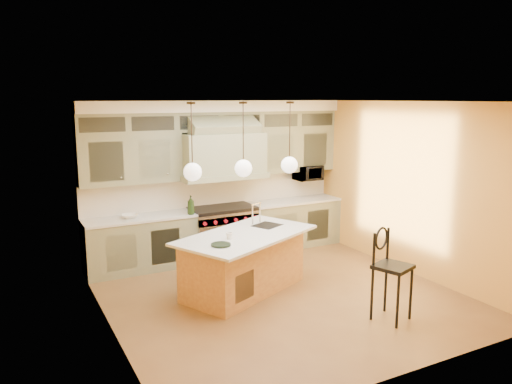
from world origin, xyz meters
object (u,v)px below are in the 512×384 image
kitchen_island (244,261)px  microwave (308,173)px  counter_stool (390,268)px  range (223,232)px

kitchen_island → microwave: bearing=12.6°
counter_stool → range: bearing=84.6°
kitchen_island → microwave: (2.34, 1.80, 0.98)m
kitchen_island → microwave: microwave is taller
counter_stool → microwave: size_ratio=2.32×
microwave → kitchen_island: bearing=-142.5°
range → counter_stool: counter_stool is taller
range → counter_stool: size_ratio=0.95×
counter_stool → microwave: bearing=53.9°
range → kitchen_island: (-0.39, -1.69, -0.01)m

